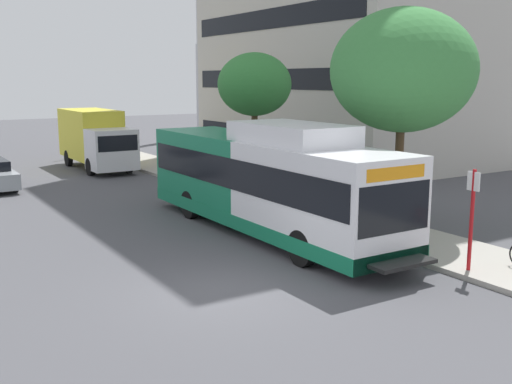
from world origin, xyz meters
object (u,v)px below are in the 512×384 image
(bus_stop_sign_pole, at_px, (472,212))
(street_tree_near_stop, at_px, (403,71))
(street_tree_mid_block, at_px, (255,85))
(box_truck_background, at_px, (95,138))
(transit_bus, at_px, (266,181))

(bus_stop_sign_pole, relative_size, street_tree_near_stop, 0.37)
(street_tree_mid_block, bearing_deg, street_tree_near_stop, -89.86)
(street_tree_near_stop, relative_size, box_truck_background, 1.01)
(transit_bus, bearing_deg, street_tree_near_stop, -26.00)
(bus_stop_sign_pole, bearing_deg, transit_bus, 107.42)
(street_tree_near_stop, bearing_deg, transit_bus, 154.00)
(street_tree_near_stop, distance_m, box_truck_background, 19.79)
(transit_bus, height_order, street_tree_mid_block, street_tree_mid_block)
(box_truck_background, bearing_deg, street_tree_mid_block, -68.25)
(transit_bus, distance_m, street_tree_near_stop, 5.61)
(box_truck_background, bearing_deg, bus_stop_sign_pole, -84.78)
(bus_stop_sign_pole, relative_size, box_truck_background, 0.37)
(bus_stop_sign_pole, xyz_separation_m, street_tree_near_stop, (1.93, 4.48, 3.56))
(bus_stop_sign_pole, bearing_deg, street_tree_near_stop, 66.72)
(transit_bus, xyz_separation_m, street_tree_mid_block, (3.91, 6.97, 2.99))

